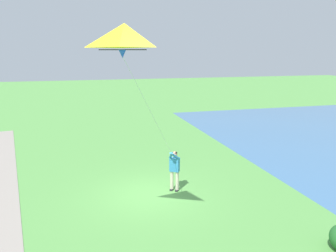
{
  "coord_description": "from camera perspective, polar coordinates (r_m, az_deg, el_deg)",
  "views": [
    {
      "loc": [
        2.59,
        12.54,
        5.77
      ],
      "look_at": [
        -0.58,
        0.92,
        3.09
      ],
      "focal_mm": 35.49,
      "sensor_mm": 36.0,
      "label": 1
    }
  ],
  "objects": [
    {
      "name": "flying_kite",
      "position": [
        9.25,
        -7.44,
        14.2
      ],
      "size": [
        2.98,
        3.76,
        4.74
      ],
      "color": "yellow"
    },
    {
      "name": "person_kite_flyer",
      "position": [
        14.05,
        1.1,
        -7.09
      ],
      "size": [
        0.55,
        0.62,
        1.83
      ],
      "color": "#232328",
      "rests_on": "ground"
    },
    {
      "name": "ground_plane",
      "position": [
        14.04,
        -3.34,
        -11.72
      ],
      "size": [
        120.0,
        120.0,
        0.0
      ],
      "primitive_type": "plane",
      "color": "#569947"
    }
  ]
}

